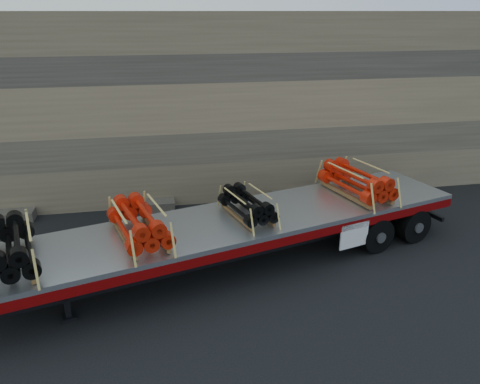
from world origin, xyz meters
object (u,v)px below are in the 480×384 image
(bundle_midfront, at_px, (139,224))
(bundle_midrear, at_px, (247,205))
(trailer, at_px, (232,242))
(bundle_front, at_px, (8,248))
(bundle_rear, at_px, (357,182))

(bundle_midfront, relative_size, bundle_midrear, 1.20)
(bundle_midfront, distance_m, bundle_midrear, 3.14)
(trailer, xyz_separation_m, bundle_front, (-5.50, -1.53, 1.16))
(bundle_midfront, bearing_deg, bundle_front, 180.00)
(bundle_midfront, bearing_deg, trailer, 0.00)
(trailer, bearing_deg, bundle_midfront, 180.00)
(bundle_midfront, xyz_separation_m, bundle_midrear, (3.03, 0.84, -0.07))
(bundle_midrear, height_order, bundle_rear, bundle_rear)
(trailer, bearing_deg, bundle_front, 180.00)
(bundle_front, distance_m, bundle_midfront, 3.07)
(bundle_midfront, bearing_deg, bundle_rear, 0.00)
(bundle_midfront, relative_size, bundle_rear, 0.95)
(bundle_midfront, height_order, bundle_midrear, bundle_midfront)
(trailer, height_order, bundle_rear, bundle_rear)
(bundle_midrear, distance_m, bundle_rear, 3.93)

